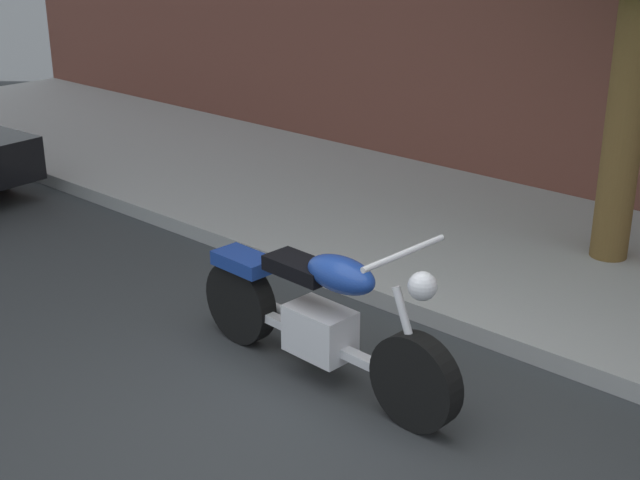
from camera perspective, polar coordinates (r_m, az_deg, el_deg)
ground_plane at (r=5.27m, az=-1.63°, el=-12.82°), size 60.00×60.00×0.00m
sidewalk at (r=7.69m, az=15.62°, el=-1.63°), size 20.65×3.17×0.14m
motorcycle at (r=5.66m, az=0.02°, el=-5.12°), size 2.19×0.70×1.10m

